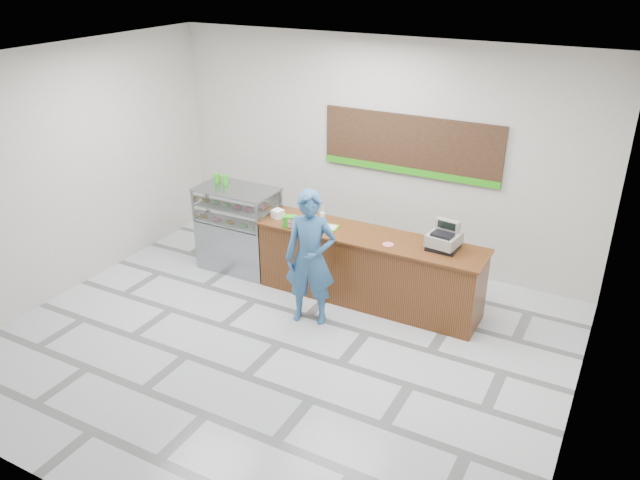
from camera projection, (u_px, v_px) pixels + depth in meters
The scene contains 16 objects.
floor at pixel (279, 344), 8.02m from camera, with size 7.00×7.00×0.00m, color silver.
back_wall at pixel (377, 152), 9.67m from camera, with size 7.00×7.00×0.00m, color beige.
ceiling at pixel (269, 66), 6.54m from camera, with size 7.00×7.00×0.00m, color silver.
sales_counter at pixel (369, 268), 8.80m from camera, with size 3.26×0.76×1.03m.
display_case at pixel (238, 228), 9.69m from camera, with size 1.22×0.72×1.33m.
menu_board at pixel (410, 146), 9.33m from camera, with size 2.80×0.06×0.90m.
cash_register at pixel (444, 239), 8.17m from camera, with size 0.43×0.45×0.37m.
card_terminal at pixel (452, 250), 8.14m from camera, with size 0.08×0.16×0.04m, color black.
serving_tray at pixel (327, 227), 8.83m from camera, with size 0.34×0.26×0.02m.
napkin_box at pixel (278, 214), 9.13m from camera, with size 0.15×0.15×0.12m, color white.
straw_cup at pixel (322, 216), 9.06m from camera, with size 0.07×0.07×0.11m, color silver.
promo_box at pixel (290, 221), 8.82m from camera, with size 0.19×0.12×0.16m, color #2CA515.
donut_decal at pixel (388, 244), 8.32m from camera, with size 0.15×0.15×0.00m, color pink.
green_cup_left at pixel (217, 178), 9.64m from camera, with size 0.09×0.09×0.14m, color #2CA515.
green_cup_right at pixel (225, 180), 9.57m from camera, with size 0.09×0.09×0.14m, color #2CA515.
customer at pixel (310, 258), 8.18m from camera, with size 0.68×0.45×1.87m, color #305D8D.
Camera 1 is at (3.63, -5.65, 4.61)m, focal length 35.00 mm.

